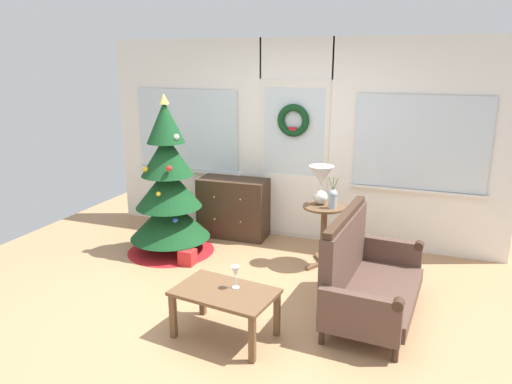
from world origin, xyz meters
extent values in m
plane|color=#AD7F56|center=(0.00, 0.00, 0.00)|extent=(6.76, 6.76, 0.00)
cube|color=white|center=(-1.52, 2.09, 1.27)|extent=(2.15, 0.08, 2.55)
cube|color=white|center=(1.52, 2.09, 1.27)|extent=(2.15, 0.08, 2.55)
cube|color=white|center=(0.00, 2.09, 2.30)|extent=(0.94, 0.08, 0.50)
cube|color=silver|center=(0.00, 2.05, 1.02)|extent=(0.90, 0.05, 2.05)
cube|color=white|center=(0.00, 2.03, 0.45)|extent=(0.78, 0.02, 0.80)
cube|color=silver|center=(0.00, 2.03, 1.40)|extent=(0.78, 0.01, 1.10)
cube|color=silver|center=(-1.52, 2.03, 1.35)|extent=(1.50, 0.01, 1.10)
cube|color=silver|center=(1.52, 2.03, 1.35)|extent=(1.50, 0.01, 1.10)
cube|color=silver|center=(-1.52, 2.02, 0.78)|extent=(1.59, 0.06, 0.03)
cube|color=silver|center=(1.52, 2.02, 0.78)|extent=(1.59, 0.06, 0.03)
torus|color=#123B1B|center=(0.00, 1.99, 1.55)|extent=(0.41, 0.09, 0.41)
cube|color=red|center=(0.00, 1.97, 1.42)|extent=(0.10, 0.02, 0.10)
cylinder|color=#4C331E|center=(-1.25, 1.02, 0.12)|extent=(0.10, 0.10, 0.24)
cone|color=red|center=(-1.25, 1.02, 0.05)|extent=(1.06, 1.06, 0.10)
cone|color=#14421E|center=(-1.25, 1.02, 0.43)|extent=(0.97, 0.97, 0.49)
cone|color=#14421E|center=(-1.25, 1.02, 0.81)|extent=(0.79, 0.79, 0.49)
cone|color=#14421E|center=(-1.25, 1.02, 1.20)|extent=(0.62, 0.62, 0.49)
cone|color=#14421E|center=(-1.25, 1.02, 1.59)|extent=(0.44, 0.44, 0.49)
cone|color=#E0BC4C|center=(-1.25, 1.02, 1.85)|extent=(0.12, 0.12, 0.12)
sphere|color=red|center=(-1.42, 1.33, 0.60)|extent=(0.05, 0.05, 0.05)
sphere|color=gold|center=(-1.21, 0.73, 0.81)|extent=(0.06, 0.06, 0.06)
sphere|color=silver|center=(-1.08, 0.96, 1.43)|extent=(0.07, 0.07, 0.07)
sphere|color=#264CB2|center=(-1.02, 0.76, 0.50)|extent=(0.06, 0.06, 0.06)
sphere|color=red|center=(-1.09, 0.79, 1.10)|extent=(0.06, 0.06, 0.06)
sphere|color=gold|center=(-1.40, 0.80, 1.07)|extent=(0.07, 0.07, 0.07)
cube|color=#3D281C|center=(-0.74, 1.79, 0.39)|extent=(0.92, 0.46, 0.78)
sphere|color=tan|center=(-0.91, 1.56, 0.58)|extent=(0.03, 0.03, 0.03)
sphere|color=tan|center=(-0.55, 1.58, 0.58)|extent=(0.03, 0.03, 0.03)
sphere|color=tan|center=(-0.91, 1.56, 0.28)|extent=(0.03, 0.03, 0.03)
sphere|color=tan|center=(-0.55, 1.58, 0.28)|extent=(0.03, 0.03, 0.03)
cylinder|color=#3D281C|center=(1.56, -0.35, 0.07)|extent=(0.05, 0.05, 0.14)
cylinder|color=#3D281C|center=(1.64, 0.93, 0.07)|extent=(0.05, 0.05, 0.14)
cylinder|color=#3D281C|center=(0.96, -0.32, 0.07)|extent=(0.05, 0.05, 0.14)
cylinder|color=#3D281C|center=(1.04, 0.97, 0.07)|extent=(0.05, 0.05, 0.14)
cube|color=brown|center=(1.30, 0.31, 0.21)|extent=(0.80, 1.27, 0.14)
cube|color=brown|center=(1.00, 0.33, 0.59)|extent=(0.20, 1.23, 0.62)
cube|color=#3D281C|center=(1.00, 0.33, 0.93)|extent=(0.16, 1.20, 0.06)
cube|color=brown|center=(1.26, -0.35, 0.33)|extent=(0.67, 0.13, 0.38)
cylinder|color=#3D281C|center=(1.55, -0.37, 0.50)|extent=(0.10, 0.10, 0.09)
cube|color=brown|center=(1.34, 0.96, 0.33)|extent=(0.67, 0.13, 0.38)
cylinder|color=#3D281C|center=(1.63, 0.94, 0.50)|extent=(0.10, 0.10, 0.09)
cylinder|color=brown|center=(0.60, 1.27, 0.70)|extent=(0.48, 0.48, 0.02)
cylinder|color=brown|center=(0.60, 1.27, 0.34)|extent=(0.07, 0.07, 0.68)
cube|color=brown|center=(0.76, 1.27, 0.02)|extent=(0.20, 0.05, 0.04)
cube|color=brown|center=(0.52, 1.41, 0.02)|extent=(0.14, 0.20, 0.04)
cube|color=brown|center=(0.52, 1.13, 0.02)|extent=(0.14, 0.20, 0.04)
sphere|color=silver|center=(0.54, 1.31, 0.79)|extent=(0.16, 0.16, 0.16)
cylinder|color=silver|center=(0.54, 1.31, 0.92)|extent=(0.02, 0.02, 0.06)
cone|color=silver|center=(0.54, 1.31, 1.05)|extent=(0.28, 0.28, 0.20)
cylinder|color=#99ADBC|center=(0.70, 1.21, 0.79)|extent=(0.09, 0.09, 0.16)
sphere|color=#99ADBC|center=(0.70, 1.21, 0.87)|extent=(0.10, 0.10, 0.10)
cylinder|color=#4C7042|center=(0.68, 1.21, 0.97)|extent=(0.07, 0.01, 0.17)
cylinder|color=#4C7042|center=(0.70, 1.21, 0.97)|extent=(0.01, 0.01, 0.18)
cylinder|color=#4C7042|center=(0.72, 1.21, 0.97)|extent=(0.07, 0.01, 0.17)
cube|color=brown|center=(0.17, -0.49, 0.41)|extent=(0.90, 0.62, 0.03)
cube|color=brown|center=(-0.24, -0.66, 0.20)|extent=(0.05, 0.05, 0.40)
cube|color=brown|center=(0.51, -0.76, 0.20)|extent=(0.05, 0.05, 0.40)
cube|color=brown|center=(-0.18, -0.22, 0.20)|extent=(0.05, 0.05, 0.40)
cube|color=brown|center=(0.57, -0.32, 0.20)|extent=(0.05, 0.05, 0.40)
cylinder|color=silver|center=(0.23, -0.41, 0.43)|extent=(0.06, 0.06, 0.01)
cylinder|color=silver|center=(0.23, -0.41, 0.48)|extent=(0.01, 0.01, 0.10)
cone|color=silver|center=(0.23, -0.41, 0.58)|extent=(0.08, 0.08, 0.09)
cube|color=red|center=(-0.86, 0.73, 0.09)|extent=(0.18, 0.16, 0.18)
camera|label=1|loc=(1.71, -3.84, 2.29)|focal=34.06mm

